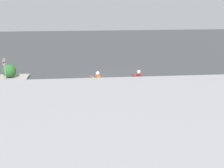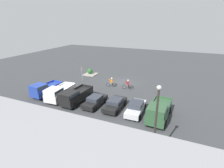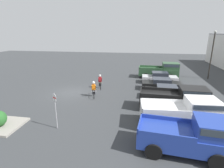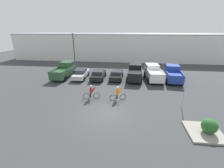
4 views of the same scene
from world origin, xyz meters
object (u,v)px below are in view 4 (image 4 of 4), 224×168
fire_lane_sign (184,93)px  pickup_truck_1 (135,72)px  sedan_0 (81,74)px  pickup_truck_3 (173,73)px  pickup_truck_2 (153,72)px  lamppost (74,47)px  cyclist_0 (118,93)px  sedan_1 (98,74)px  sedan_2 (116,75)px  pickup_truck_0 (65,69)px  cyclist_1 (91,92)px  shrub (209,126)px

fire_lane_sign → pickup_truck_1: bearing=117.2°
sedan_0 → pickup_truck_1: (8.42, 0.65, 0.36)m
pickup_truck_3 → pickup_truck_2: bearing=176.1°
pickup_truck_2 → lamppost: bearing=156.1°
sedan_0 → cyclist_0: 9.57m
sedan_1 → fire_lane_sign: (10.05, -7.94, 0.87)m
sedan_2 → pickup_truck_2: bearing=4.2°
sedan_1 → sedan_2: (2.80, 0.23, -0.01)m
pickup_truck_1 → pickup_truck_3: size_ratio=1.09×
sedan_0 → sedan_2: 5.60m
sedan_2 → sedan_1: bearing=-175.3°
pickup_truck_3 → lamppost: size_ratio=0.75×
pickup_truck_0 → pickup_truck_1: 11.20m
sedan_0 → lamppost: size_ratio=0.68×
pickup_truck_3 → cyclist_0: size_ratio=2.82×
cyclist_1 → sedan_2: bearing=73.6°
cyclist_0 → lamppost: size_ratio=0.27×
pickup_truck_0 → pickup_truck_2: (13.96, 0.08, -0.06)m
fire_lane_sign → cyclist_0: bearing=172.7°
fire_lane_sign → sedan_0: bearing=148.2°
cyclist_1 → shrub: size_ratio=1.64×
fire_lane_sign → pickup_truck_2: bearing=101.0°
sedan_0 → cyclist_1: bearing=-64.4°
sedan_1 → pickup_truck_2: (8.38, 0.64, 0.42)m
sedan_2 → pickup_truck_2: pickup_truck_2 is taller
shrub → lamppost: bearing=131.6°
sedan_0 → lamppost: 8.50m
sedan_1 → sedan_2: 2.81m
pickup_truck_0 → pickup_truck_2: 13.96m
sedan_1 → cyclist_0: 7.95m
pickup_truck_3 → shrub: pickup_truck_3 is taller
pickup_truck_1 → cyclist_1: 9.28m
sedan_0 → fire_lane_sign: (12.85, -7.97, 0.83)m
lamppost → sedan_2: bearing=-37.4°
sedan_0 → pickup_truck_3: (14.04, 0.41, 0.39)m
pickup_truck_0 → sedan_1: (5.58, -0.56, -0.48)m
sedan_2 → shrub: bearing=-57.1°
sedan_1 → pickup_truck_3: 11.26m
pickup_truck_0 → lamppost: bearing=95.7°
sedan_2 → fire_lane_sign: fire_lane_sign is taller
pickup_truck_1 → fire_lane_sign: bearing=-62.8°
sedan_2 → pickup_truck_1: pickup_truck_1 is taller
pickup_truck_0 → lamppost: 7.15m
sedan_0 → lamppost: bearing=115.8°
sedan_1 → pickup_truck_2: bearing=4.4°
sedan_1 → lamppost: size_ratio=0.67×
pickup_truck_2 → cyclist_1: (-7.74, -7.78, -0.26)m
cyclist_1 → lamppost: 16.13m
pickup_truck_1 → pickup_truck_2: size_ratio=1.04×
pickup_truck_0 → cyclist_1: (6.22, -7.69, -0.32)m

